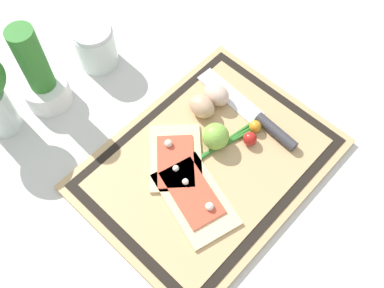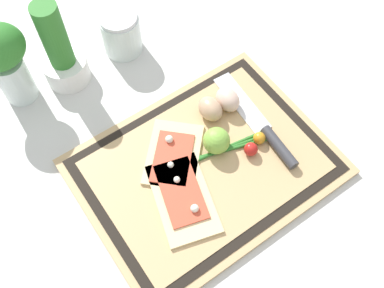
{
  "view_description": "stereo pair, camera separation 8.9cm",
  "coord_description": "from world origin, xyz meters",
  "px_view_note": "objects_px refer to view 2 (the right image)",
  "views": [
    {
      "loc": [
        -0.32,
        -0.25,
        0.81
      ],
      "look_at": [
        0.0,
        0.05,
        0.03
      ],
      "focal_mm": 42.0,
      "sensor_mm": 36.0,
      "label": 1
    },
    {
      "loc": [
        -0.25,
        -0.31,
        0.81
      ],
      "look_at": [
        0.0,
        0.05,
        0.03
      ],
      "focal_mm": 42.0,
      "sensor_mm": 36.0,
      "label": 2
    }
  ],
  "objects_px": {
    "herb_pot": "(61,56)",
    "sauce_jar": "(121,35)",
    "knife": "(268,134)",
    "cherry_tomato_yellow": "(259,138)",
    "pizza_slice_far": "(173,155)",
    "egg_brown": "(210,109)",
    "egg_pink": "(228,100)",
    "herb_glass": "(3,59)",
    "pizza_slice_near": "(183,197)",
    "lime": "(216,141)",
    "cherry_tomato_red": "(251,149)"
  },
  "relations": [
    {
      "from": "egg_brown",
      "to": "herb_pot",
      "type": "bearing_deg",
      "value": 125.62
    },
    {
      "from": "egg_pink",
      "to": "cherry_tomato_red",
      "type": "xyz_separation_m",
      "value": [
        -0.03,
        -0.12,
        -0.01
      ]
    },
    {
      "from": "pizza_slice_far",
      "to": "cherry_tomato_yellow",
      "type": "xyz_separation_m",
      "value": [
        0.16,
        -0.07,
        0.01
      ]
    },
    {
      "from": "cherry_tomato_yellow",
      "to": "herb_pot",
      "type": "distance_m",
      "value": 0.45
    },
    {
      "from": "cherry_tomato_yellow",
      "to": "pizza_slice_far",
      "type": "bearing_deg",
      "value": 156.14
    },
    {
      "from": "egg_brown",
      "to": "pizza_slice_near",
      "type": "bearing_deg",
      "value": -141.35
    },
    {
      "from": "egg_pink",
      "to": "cherry_tomato_yellow",
      "type": "relative_size",
      "value": 2.31
    },
    {
      "from": "pizza_slice_near",
      "to": "sauce_jar",
      "type": "xyz_separation_m",
      "value": [
        0.1,
        0.4,
        0.02
      ]
    },
    {
      "from": "cherry_tomato_yellow",
      "to": "sauce_jar",
      "type": "height_order",
      "value": "sauce_jar"
    },
    {
      "from": "lime",
      "to": "cherry_tomato_red",
      "type": "distance_m",
      "value": 0.07
    },
    {
      "from": "herb_pot",
      "to": "sauce_jar",
      "type": "bearing_deg",
      "value": 1.21
    },
    {
      "from": "knife",
      "to": "herb_pot",
      "type": "distance_m",
      "value": 0.46
    },
    {
      "from": "pizza_slice_near",
      "to": "sauce_jar",
      "type": "bearing_deg",
      "value": 75.37
    },
    {
      "from": "pizza_slice_far",
      "to": "herb_glass",
      "type": "distance_m",
      "value": 0.39
    },
    {
      "from": "cherry_tomato_red",
      "to": "herb_pot",
      "type": "distance_m",
      "value": 0.44
    },
    {
      "from": "pizza_slice_far",
      "to": "lime",
      "type": "height_order",
      "value": "lime"
    },
    {
      "from": "egg_brown",
      "to": "cherry_tomato_yellow",
      "type": "distance_m",
      "value": 0.12
    },
    {
      "from": "cherry_tomato_yellow",
      "to": "sauce_jar",
      "type": "relative_size",
      "value": 0.25
    },
    {
      "from": "knife",
      "to": "cherry_tomato_yellow",
      "type": "distance_m",
      "value": 0.02
    },
    {
      "from": "herb_pot",
      "to": "herb_glass",
      "type": "bearing_deg",
      "value": 170.89
    },
    {
      "from": "pizza_slice_near",
      "to": "knife",
      "type": "height_order",
      "value": "pizza_slice_near"
    },
    {
      "from": "pizza_slice_near",
      "to": "egg_pink",
      "type": "xyz_separation_m",
      "value": [
        0.2,
        0.12,
        0.02
      ]
    },
    {
      "from": "pizza_slice_far",
      "to": "herb_glass",
      "type": "xyz_separation_m",
      "value": [
        -0.18,
        0.33,
        0.1
      ]
    },
    {
      "from": "cherry_tomato_yellow",
      "to": "cherry_tomato_red",
      "type": "bearing_deg",
      "value": -160.63
    },
    {
      "from": "lime",
      "to": "knife",
      "type": "bearing_deg",
      "value": -20.63
    },
    {
      "from": "pizza_slice_far",
      "to": "cherry_tomato_red",
      "type": "relative_size",
      "value": 6.32
    },
    {
      "from": "lime",
      "to": "cherry_tomato_red",
      "type": "height_order",
      "value": "lime"
    },
    {
      "from": "herb_glass",
      "to": "cherry_tomato_red",
      "type": "bearing_deg",
      "value": -52.42
    },
    {
      "from": "herb_glass",
      "to": "pizza_slice_far",
      "type": "bearing_deg",
      "value": -60.72
    },
    {
      "from": "egg_pink",
      "to": "herb_glass",
      "type": "distance_m",
      "value": 0.46
    },
    {
      "from": "cherry_tomato_red",
      "to": "herb_glass",
      "type": "bearing_deg",
      "value": 127.58
    },
    {
      "from": "knife",
      "to": "cherry_tomato_yellow",
      "type": "height_order",
      "value": "cherry_tomato_yellow"
    },
    {
      "from": "egg_brown",
      "to": "cherry_tomato_red",
      "type": "height_order",
      "value": "egg_brown"
    },
    {
      "from": "pizza_slice_far",
      "to": "herb_pot",
      "type": "relative_size",
      "value": 0.84
    },
    {
      "from": "egg_brown",
      "to": "cherry_tomato_yellow",
      "type": "xyz_separation_m",
      "value": [
        0.04,
        -0.11,
        -0.01
      ]
    },
    {
      "from": "knife",
      "to": "sauce_jar",
      "type": "height_order",
      "value": "sauce_jar"
    },
    {
      "from": "pizza_slice_far",
      "to": "sauce_jar",
      "type": "distance_m",
      "value": 0.32
    },
    {
      "from": "egg_pink",
      "to": "herb_pot",
      "type": "xyz_separation_m",
      "value": [
        -0.24,
        0.27,
        0.04
      ]
    },
    {
      "from": "cherry_tomato_red",
      "to": "herb_glass",
      "type": "relative_size",
      "value": 0.14
    },
    {
      "from": "pizza_slice_near",
      "to": "herb_glass",
      "type": "height_order",
      "value": "herb_glass"
    },
    {
      "from": "egg_brown",
      "to": "herb_pot",
      "type": "distance_m",
      "value": 0.34
    },
    {
      "from": "knife",
      "to": "lime",
      "type": "bearing_deg",
      "value": 159.37
    },
    {
      "from": "lime",
      "to": "cherry_tomato_yellow",
      "type": "bearing_deg",
      "value": -25.7
    },
    {
      "from": "pizza_slice_far",
      "to": "egg_brown",
      "type": "height_order",
      "value": "egg_brown"
    },
    {
      "from": "knife",
      "to": "cherry_tomato_red",
      "type": "distance_m",
      "value": 0.05
    },
    {
      "from": "herb_glass",
      "to": "pizza_slice_near",
      "type": "bearing_deg",
      "value": -70.29
    },
    {
      "from": "egg_pink",
      "to": "cherry_tomato_red",
      "type": "relative_size",
      "value": 2.08
    },
    {
      "from": "knife",
      "to": "herb_pot",
      "type": "height_order",
      "value": "herb_pot"
    },
    {
      "from": "egg_pink",
      "to": "cherry_tomato_red",
      "type": "height_order",
      "value": "egg_pink"
    },
    {
      "from": "herb_pot",
      "to": "pizza_slice_far",
      "type": "bearing_deg",
      "value": -76.13
    }
  ]
}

